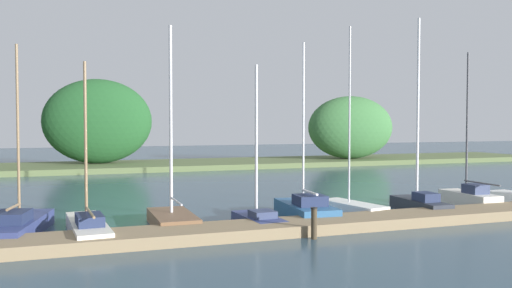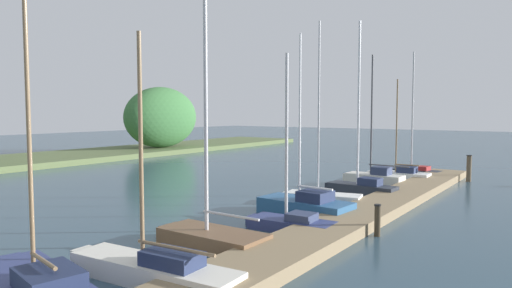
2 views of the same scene
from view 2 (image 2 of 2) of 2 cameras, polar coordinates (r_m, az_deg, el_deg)
dock_pier at (r=14.70m, az=10.35°, el=-9.80°), size 29.60×1.80×0.35m
sailboat_2 at (r=10.10m, az=-25.27°, el=-15.68°), size 2.10×4.51×5.91m
sailboat_3 at (r=10.56m, az=-12.95°, el=-14.57°), size 1.27×4.51×5.36m
sailboat_4 at (r=12.87m, az=-5.80°, el=-10.98°), size 1.31×3.27×6.73m
sailboat_5 at (r=14.52m, az=4.16°, el=-9.33°), size 1.13×2.90×5.43m
sailboat_6 at (r=16.59m, az=5.80°, el=-7.48°), size 1.60×3.63×6.38m
sailboat_7 at (r=18.62m, az=7.86°, el=-6.40°), size 1.55×3.23×7.15m
sailboat_8 at (r=20.80m, az=12.70°, el=-4.98°), size 1.08×3.24×7.55m
sailboat_9 at (r=23.59m, az=14.21°, el=-4.01°), size 1.07×3.27×6.42m
sailboat_10 at (r=25.62m, az=17.11°, el=-3.64°), size 1.15×3.23×5.35m
sailboat_11 at (r=27.96m, az=18.79°, el=-2.98°), size 1.24×3.14×7.01m
mooring_piling_1 at (r=14.25m, az=14.71°, el=-9.05°), size 0.20×0.20×0.95m
mooring_piling_2 at (r=26.64m, az=24.72°, el=-2.72°), size 0.28×0.28×1.39m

